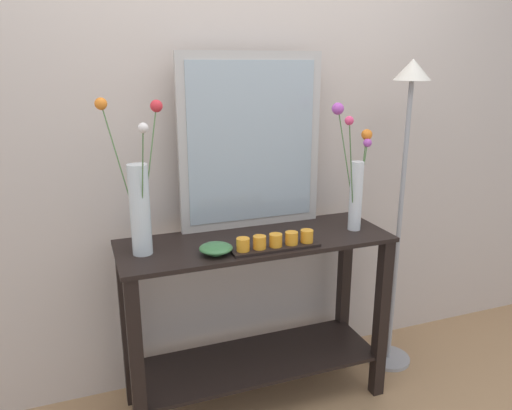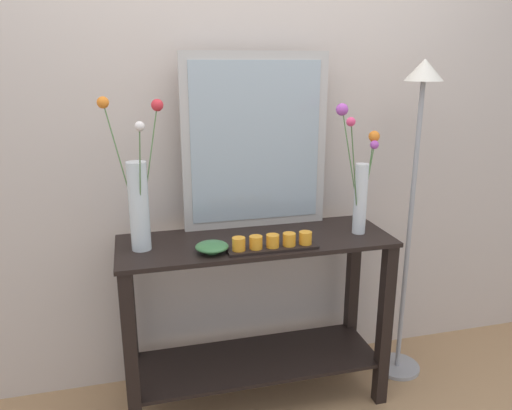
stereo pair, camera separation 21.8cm
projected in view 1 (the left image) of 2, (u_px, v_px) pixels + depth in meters
name	position (u px, v px, depth m)	size (l,w,h in m)	color
ground_plane	(256.00, 398.00, 2.47)	(7.00, 6.00, 0.02)	#A87F56
wall_back	(232.00, 118.00, 2.39)	(6.40, 0.08, 2.70)	beige
console_table	(256.00, 305.00, 2.32)	(1.24, 0.43, 0.84)	black
mirror_leaning	(251.00, 142.00, 2.29)	(0.69, 0.03, 0.82)	#B7B2AD
tall_vase_left	(139.00, 199.00, 2.00)	(0.27, 0.21, 0.64)	silver
vase_right	(355.00, 178.00, 2.29)	(0.25, 0.21, 0.60)	silver
candle_tray	(276.00, 243.00, 2.10)	(0.39, 0.09, 0.07)	black
decorative_bowl	(216.00, 248.00, 2.04)	(0.14, 0.14, 0.04)	#38703D
floor_lamp	(404.00, 168.00, 2.46)	(0.24, 0.24, 1.63)	#9E9EA3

